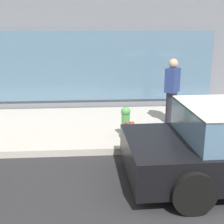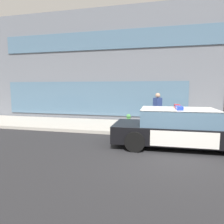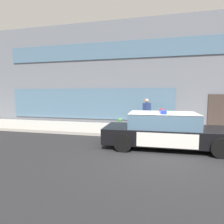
% 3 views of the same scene
% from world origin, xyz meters
% --- Properties ---
extents(ground, '(48.00, 48.00, 0.00)m').
position_xyz_m(ground, '(0.00, 0.00, 0.00)').
color(ground, '#262628').
extents(sidewalk, '(48.00, 3.39, 0.15)m').
position_xyz_m(sidewalk, '(0.00, 4.20, 0.07)').
color(sidewalk, '#B2ADA3').
rests_on(sidewalk, ground).
extents(storefront_building, '(19.58, 8.36, 6.91)m').
position_xyz_m(storefront_building, '(-2.38, 10.08, 3.45)').
color(storefront_building, slate).
rests_on(storefront_building, ground).
extents(police_cruiser, '(5.00, 2.20, 1.49)m').
position_xyz_m(police_cruiser, '(0.37, 1.30, 0.68)').
color(police_cruiser, black).
rests_on(police_cruiser, ground).
extents(fire_hydrant, '(0.34, 0.39, 0.73)m').
position_xyz_m(fire_hydrant, '(-1.84, 3.21, 0.50)').
color(fire_hydrant, '#4C994C').
rests_on(fire_hydrant, sidewalk).
extents(pedestrian_on_sidewalk, '(0.46, 0.47, 1.71)m').
position_xyz_m(pedestrian_on_sidewalk, '(-0.53, 4.16, 1.01)').
color(pedestrian_on_sidewalk, '#23232D').
rests_on(pedestrian_on_sidewalk, sidewalk).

